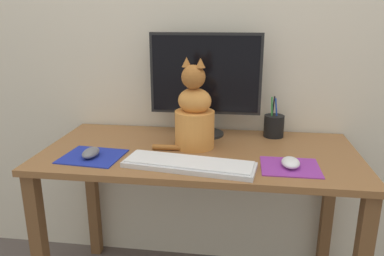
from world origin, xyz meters
name	(u,v)px	position (x,y,z in m)	size (l,w,h in m)	color
wall_back	(209,11)	(0.00, 0.33, 1.25)	(7.00, 0.04, 2.50)	beige
desk	(199,174)	(0.00, 0.00, 0.60)	(1.25, 0.60, 0.71)	brown
monitor	(205,80)	(0.00, 0.20, 0.96)	(0.49, 0.17, 0.45)	black
keyboard	(189,164)	(-0.02, -0.19, 0.72)	(0.48, 0.20, 0.02)	silver
mousepad_left	(92,156)	(-0.40, -0.13, 0.71)	(0.24, 0.21, 0.00)	#1E2D9E
mousepad_right	(290,167)	(0.34, -0.14, 0.71)	(0.21, 0.18, 0.00)	purple
computer_mouse_left	(91,153)	(-0.40, -0.14, 0.73)	(0.06, 0.10, 0.03)	slate
computer_mouse_right	(291,163)	(0.34, -0.14, 0.73)	(0.06, 0.10, 0.03)	white
cat	(194,115)	(-0.03, 0.03, 0.85)	(0.26, 0.20, 0.37)	#D6893D
pen_cup	(274,126)	(0.31, 0.22, 0.76)	(0.09, 0.09, 0.18)	black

